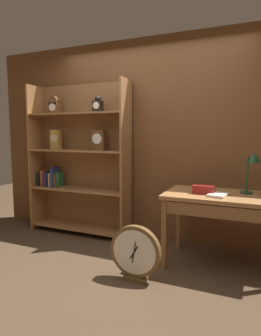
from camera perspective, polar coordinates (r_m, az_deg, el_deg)
The scene contains 8 objects.
ground_plane at distance 2.96m, azimuth -5.49°, elevation -21.38°, with size 10.00×10.00×0.00m, color #4C3826.
back_wood_panel at distance 3.84m, azimuth 4.02°, elevation 5.31°, with size 4.80×0.05×2.60m, color brown.
bookshelf at distance 4.14m, azimuth -10.16°, elevation 1.45°, with size 1.47×0.34×2.07m.
workbench at distance 3.17m, azimuth 17.10°, elevation -6.62°, with size 1.13×0.69×0.77m.
desk_lamp at distance 3.21m, azimuth 22.57°, elevation 0.52°, with size 0.18×0.18×0.45m.
toolbox_small at distance 3.12m, azimuth 14.01°, elevation -4.10°, with size 0.22×0.10×0.09m, color maroon.
open_repair_manual at distance 3.05m, azimuth 16.60°, elevation -5.04°, with size 0.16×0.22×0.03m, color silver.
round_clock_large at distance 2.89m, azimuth 0.95°, elevation -16.14°, with size 0.50×0.11×0.54m.
Camera 1 is at (1.28, -2.28, 1.40)m, focal length 31.37 mm.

